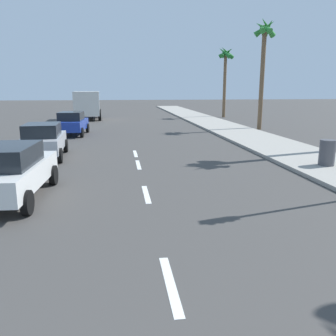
{
  "coord_description": "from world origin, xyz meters",
  "views": [
    {
      "loc": [
        -0.75,
        1.03,
        3.09
      ],
      "look_at": [
        0.47,
        9.69,
        1.1
      ],
      "focal_mm": 37.5,
      "sensor_mm": 36.0,
      "label": 1
    }
  ],
  "objects_px": {
    "parked_car_silver": "(43,140)",
    "delivery_truck": "(87,104)",
    "parked_car_white": "(8,171)",
    "parked_car_blue": "(72,123)",
    "palm_tree_far": "(264,45)",
    "trash_bin_near": "(327,153)",
    "palm_tree_distant": "(225,63)"
  },
  "relations": [
    {
      "from": "parked_car_white",
      "to": "parked_car_blue",
      "type": "distance_m",
      "value": 14.28
    },
    {
      "from": "parked_car_white",
      "to": "palm_tree_distant",
      "type": "distance_m",
      "value": 31.54
    },
    {
      "from": "palm_tree_far",
      "to": "trash_bin_near",
      "type": "bearing_deg",
      "value": -101.47
    },
    {
      "from": "parked_car_blue",
      "to": "palm_tree_distant",
      "type": "bearing_deg",
      "value": 45.29
    },
    {
      "from": "palm_tree_far",
      "to": "palm_tree_distant",
      "type": "distance_m",
      "value": 11.8
    },
    {
      "from": "parked_car_white",
      "to": "parked_car_silver",
      "type": "bearing_deg",
      "value": 95.26
    },
    {
      "from": "parked_car_white",
      "to": "delivery_truck",
      "type": "relative_size",
      "value": 0.68
    },
    {
      "from": "parked_car_blue",
      "to": "palm_tree_distant",
      "type": "height_order",
      "value": "palm_tree_distant"
    },
    {
      "from": "parked_car_blue",
      "to": "palm_tree_distant",
      "type": "relative_size",
      "value": 0.53
    },
    {
      "from": "palm_tree_distant",
      "to": "delivery_truck",
      "type": "bearing_deg",
      "value": -177.27
    },
    {
      "from": "parked_car_silver",
      "to": "palm_tree_far",
      "type": "relative_size",
      "value": 0.49
    },
    {
      "from": "delivery_truck",
      "to": "palm_tree_far",
      "type": "xyz_separation_m",
      "value": [
        13.88,
        -11.08,
        4.67
      ]
    },
    {
      "from": "parked_car_white",
      "to": "delivery_truck",
      "type": "bearing_deg",
      "value": 92.81
    },
    {
      "from": "parked_car_blue",
      "to": "delivery_truck",
      "type": "bearing_deg",
      "value": 92.97
    },
    {
      "from": "palm_tree_far",
      "to": "trash_bin_near",
      "type": "xyz_separation_m",
      "value": [
        -2.72,
        -13.38,
        -5.53
      ]
    },
    {
      "from": "delivery_truck",
      "to": "parked_car_silver",
      "type": "bearing_deg",
      "value": -93.49
    },
    {
      "from": "parked_car_silver",
      "to": "delivery_truck",
      "type": "height_order",
      "value": "delivery_truck"
    },
    {
      "from": "parked_car_white",
      "to": "parked_car_blue",
      "type": "relative_size",
      "value": 1.07
    },
    {
      "from": "parked_car_white",
      "to": "parked_car_blue",
      "type": "bearing_deg",
      "value": 92.85
    },
    {
      "from": "palm_tree_distant",
      "to": "palm_tree_far",
      "type": "bearing_deg",
      "value": -93.4
    },
    {
      "from": "palm_tree_far",
      "to": "trash_bin_near",
      "type": "distance_m",
      "value": 14.73
    },
    {
      "from": "delivery_truck",
      "to": "palm_tree_distant",
      "type": "relative_size",
      "value": 0.84
    },
    {
      "from": "parked_car_blue",
      "to": "delivery_truck",
      "type": "xyz_separation_m",
      "value": [
        0.01,
        12.56,
        0.67
      ]
    },
    {
      "from": "parked_car_blue",
      "to": "palm_tree_distant",
      "type": "distance_m",
      "value": 20.32
    },
    {
      "from": "delivery_truck",
      "to": "palm_tree_distant",
      "type": "height_order",
      "value": "palm_tree_distant"
    },
    {
      "from": "parked_car_blue",
      "to": "trash_bin_near",
      "type": "bearing_deg",
      "value": -43.78
    },
    {
      "from": "parked_car_white",
      "to": "delivery_truck",
      "type": "height_order",
      "value": "delivery_truck"
    },
    {
      "from": "parked_car_blue",
      "to": "palm_tree_far",
      "type": "height_order",
      "value": "palm_tree_far"
    },
    {
      "from": "delivery_truck",
      "to": "trash_bin_near",
      "type": "xyz_separation_m",
      "value": [
        11.16,
        -24.46,
        -0.86
      ]
    },
    {
      "from": "parked_car_blue",
      "to": "palm_tree_far",
      "type": "xyz_separation_m",
      "value": [
        13.89,
        1.49,
        5.34
      ]
    },
    {
      "from": "parked_car_silver",
      "to": "delivery_truck",
      "type": "distance_m",
      "value": 20.67
    },
    {
      "from": "trash_bin_near",
      "to": "parked_car_silver",
      "type": "bearing_deg",
      "value": 161.61
    }
  ]
}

